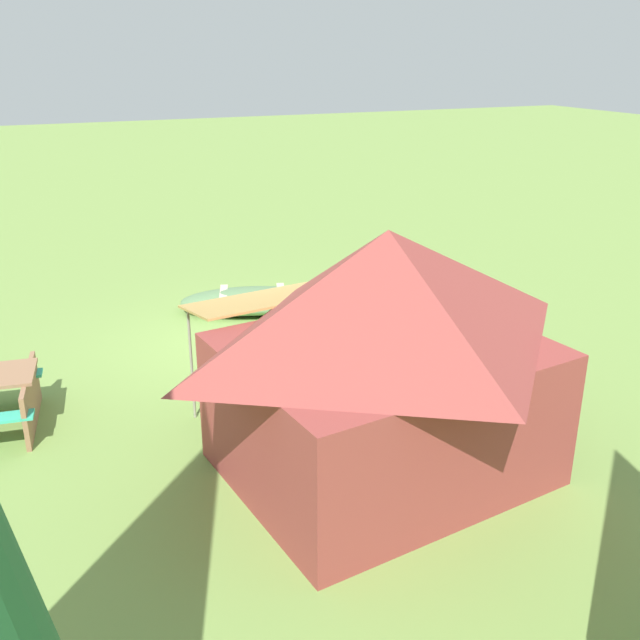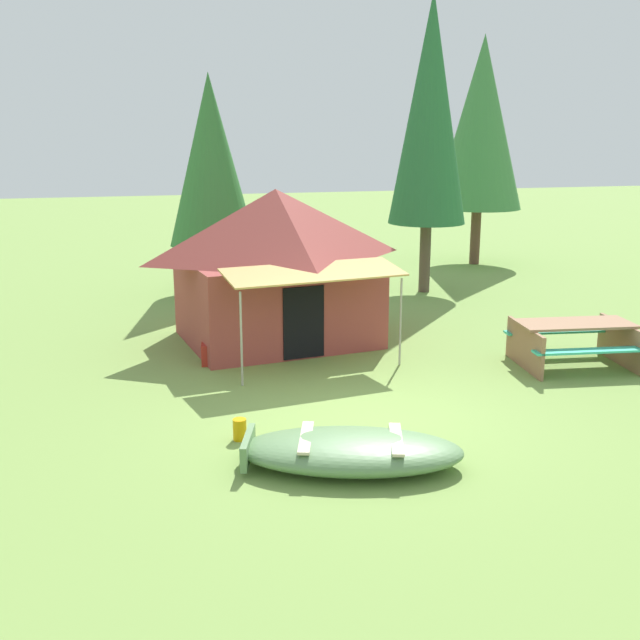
# 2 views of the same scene
# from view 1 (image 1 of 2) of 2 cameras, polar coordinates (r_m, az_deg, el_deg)

# --- Properties ---
(ground_plane) EXTENTS (80.00, 80.00, 0.00)m
(ground_plane) POSITION_cam_1_polar(r_m,az_deg,el_deg) (12.06, -6.11, -1.96)
(ground_plane) COLOR #769848
(beached_rowboat) EXTENTS (2.94, 2.00, 0.40)m
(beached_rowboat) POSITION_cam_1_polar(r_m,az_deg,el_deg) (13.51, -5.34, 1.59)
(beached_rowboat) COLOR #5E8553
(beached_rowboat) RESTS_ON ground_plane
(canvas_cabin_tent) EXTENTS (4.00, 4.29, 2.89)m
(canvas_cabin_tent) POSITION_cam_1_polar(r_m,az_deg,el_deg) (7.97, 5.11, -2.58)
(canvas_cabin_tent) COLOR #983C37
(canvas_cabin_tent) RESTS_ON ground_plane
(cooler_box) EXTENTS (0.39, 0.58, 0.37)m
(cooler_box) POSITION_cam_1_polar(r_m,az_deg,el_deg) (10.05, 9.09, -5.86)
(cooler_box) COLOR #AF2A1F
(cooler_box) RESTS_ON ground_plane
(fuel_can) EXTENTS (0.24, 0.24, 0.29)m
(fuel_can) POSITION_cam_1_polar(r_m,az_deg,el_deg) (12.91, 1.11, 0.42)
(fuel_can) COLOR #D9980B
(fuel_can) RESTS_ON ground_plane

